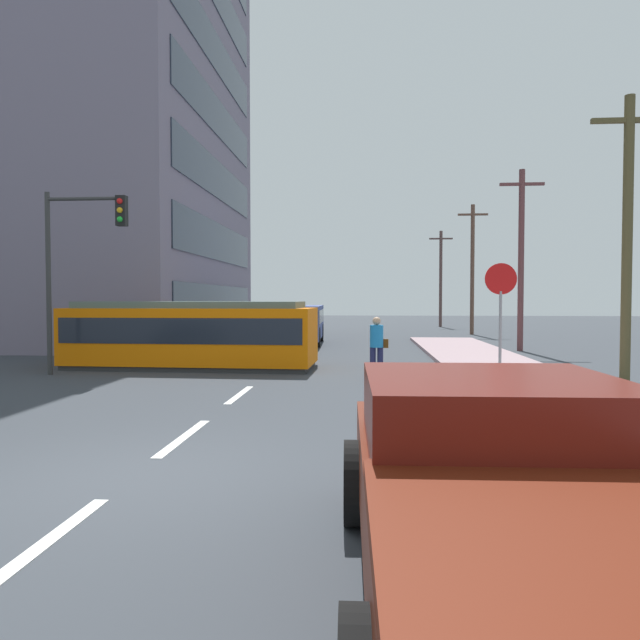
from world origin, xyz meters
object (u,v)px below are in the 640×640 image
(pedestrian_crossing, at_px, (377,344))
(parked_sedan_far, at_px, (207,330))
(utility_pole_near, at_px, (627,235))
(utility_pole_mid, at_px, (521,256))
(pickup_truck_parked, at_px, (508,495))
(utility_pole_distant, at_px, (441,277))
(streetcar_tram, at_px, (192,334))
(city_bus, at_px, (295,322))
(traffic_light_mast, at_px, (78,248))
(parked_sedan_mid, at_px, (155,339))
(utility_pole_far, at_px, (472,267))
(stop_sign, at_px, (501,297))

(pedestrian_crossing, height_order, parked_sedan_far, pedestrian_crossing)
(utility_pole_near, height_order, utility_pole_mid, utility_pole_mid)
(pickup_truck_parked, height_order, utility_pole_distant, utility_pole_distant)
(streetcar_tram, relative_size, city_bus, 1.28)
(traffic_light_mast, bearing_deg, parked_sedan_mid, 90.05)
(parked_sedan_mid, bearing_deg, pickup_truck_parked, -62.84)
(pedestrian_crossing, relative_size, utility_pole_far, 0.21)
(utility_pole_near, relative_size, utility_pole_distant, 0.95)
(parked_sedan_far, relative_size, stop_sign, 1.59)
(city_bus, height_order, parked_sedan_far, city_bus)
(city_bus, height_order, parked_sedan_mid, city_bus)
(traffic_light_mast, bearing_deg, city_bus, 68.08)
(utility_pole_far, bearing_deg, streetcar_tram, -123.35)
(pedestrian_crossing, height_order, utility_pole_near, utility_pole_near)
(pickup_truck_parked, bearing_deg, pedestrian_crossing, 93.22)
(utility_pole_far, bearing_deg, pickup_truck_parked, -99.93)
(parked_sedan_mid, height_order, utility_pole_distant, utility_pole_distant)
(pedestrian_crossing, height_order, stop_sign, stop_sign)
(parked_sedan_mid, relative_size, traffic_light_mast, 0.88)
(parked_sedan_mid, relative_size, parked_sedan_far, 0.99)
(city_bus, bearing_deg, streetcar_tram, -102.00)
(utility_pole_mid, distance_m, utility_pole_far, 11.31)
(stop_sign, bearing_deg, city_bus, 116.64)
(streetcar_tram, height_order, traffic_light_mast, traffic_light_mast)
(stop_sign, relative_size, utility_pole_distant, 0.39)
(utility_pole_far, bearing_deg, traffic_light_mast, -125.97)
(utility_pole_distant, bearing_deg, pedestrian_crossing, -100.56)
(traffic_light_mast, bearing_deg, utility_pole_mid, 31.22)
(pedestrian_crossing, distance_m, utility_pole_near, 6.72)
(pickup_truck_parked, xyz_separation_m, traffic_light_mast, (-9.02, 11.68, 2.78))
(utility_pole_mid, height_order, utility_pole_distant, utility_pole_mid)
(streetcar_tram, height_order, stop_sign, stop_sign)
(stop_sign, xyz_separation_m, traffic_light_mast, (-11.32, 1.43, 1.39))
(parked_sedan_mid, distance_m, traffic_light_mast, 6.61)
(streetcar_tram, distance_m, utility_pole_distant, 30.24)
(pedestrian_crossing, distance_m, parked_sedan_mid, 10.30)
(streetcar_tram, relative_size, parked_sedan_mid, 1.71)
(utility_pole_near, bearing_deg, stop_sign, -172.99)
(traffic_light_mast, height_order, utility_pole_distant, utility_pole_distant)
(pedestrian_crossing, bearing_deg, utility_pole_far, 72.88)
(streetcar_tram, relative_size, traffic_light_mast, 1.50)
(traffic_light_mast, distance_m, utility_pole_far, 24.83)
(stop_sign, relative_size, traffic_light_mast, 0.56)
(parked_sedan_mid, bearing_deg, traffic_light_mast, -89.95)
(utility_pole_distant, bearing_deg, traffic_light_mast, -115.04)
(utility_pole_mid, bearing_deg, utility_pole_far, 89.53)
(pickup_truck_parked, relative_size, utility_pole_near, 0.71)
(utility_pole_mid, bearing_deg, city_bus, 163.23)
(streetcar_tram, xyz_separation_m, traffic_light_mast, (-2.64, -1.95, 2.50))
(utility_pole_mid, bearing_deg, traffic_light_mast, -148.78)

